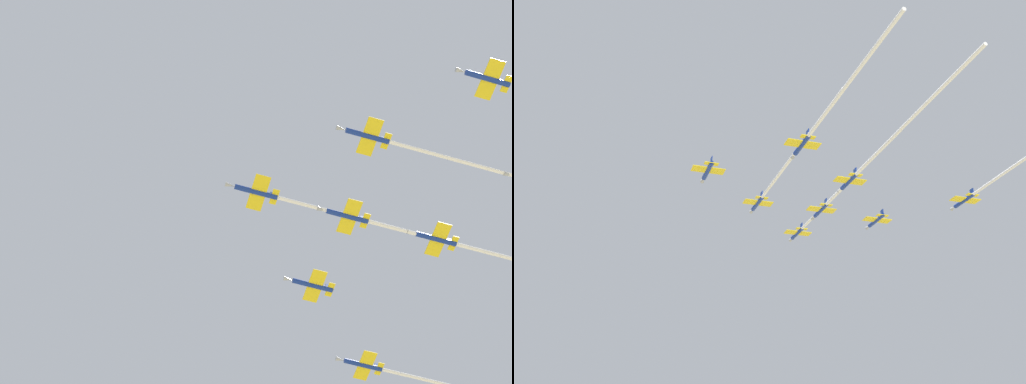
{
  "view_description": "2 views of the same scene",
  "coord_description": "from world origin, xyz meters",
  "views": [
    {
      "loc": [
        40.41,
        83.5,
        3.18
      ],
      "look_at": [
        14.0,
        17.69,
        148.84
      ],
      "focal_mm": 59.33,
      "sensor_mm": 36.0,
      "label": 1
    },
    {
      "loc": [
        -147.48,
        95.19,
        81.46
      ],
      "look_at": [
        1.98,
        31.29,
        154.44
      ],
      "focal_mm": 46.87,
      "sensor_mm": 36.0,
      "label": 2
    }
  ],
  "objects": [
    {
      "name": "jet_center_rear",
      "position": [
        -41.31,
        -10.46,
        149.54
      ],
      "size": [
        61.18,
        9.75,
        2.21
      ],
      "rotation": [
        0.0,
        0.0,
        4.61
      ],
      "color": "navy"
    },
    {
      "name": "jet_starboard_outer",
      "position": [
        -15.81,
        54.43,
        148.27
      ],
      "size": [
        10.63,
        7.78,
        2.21
      ],
      "rotation": [
        0.0,
        0.0,
        4.61
      ],
      "color": "navy"
    },
    {
      "name": "jet_port_outer",
      "position": [
        -18.33,
        20.95,
        148.66
      ],
      "size": [
        50.86,
        8.71,
        2.21
      ],
      "rotation": [
        0.0,
        0.0,
        4.61
      ],
      "color": "navy"
    },
    {
      "name": "jet_port_inner",
      "position": [
        -19.94,
        37.98,
        149.17
      ],
      "size": [
        62.03,
        9.84,
        2.21
      ],
      "rotation": [
        0.0,
        0.0,
        4.61
      ],
      "color": "navy"
    },
    {
      "name": "jet_starboard_inner",
      "position": [
        -4.16,
        2.66,
        148.42
      ],
      "size": [
        10.63,
        7.78,
        2.21
      ],
      "rotation": [
        0.0,
        0.0,
        4.61
      ],
      "color": "navy"
    },
    {
      "name": "jet_lead",
      "position": [
        -2.97,
        19.4,
        148.84
      ],
      "size": [
        57.66,
        9.4,
        2.21
      ],
      "rotation": [
        0.0,
        0.0,
        4.61
      ],
      "color": "navy"
    }
  ]
}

